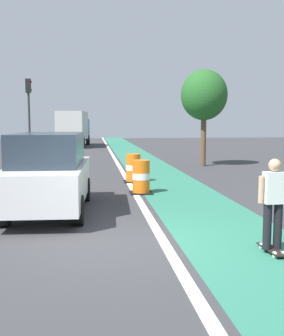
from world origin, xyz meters
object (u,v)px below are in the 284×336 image
Objects in this scene: skateboarder_on_lane at (273,203)px; street_tree_sidewalk at (204,96)px; traffic_barrel_mid at (133,168)px; delivery_truck_down_block at (74,127)px; traffic_barrel_front at (141,177)px; traffic_light_corner at (29,104)px; parked_suv_nearest at (49,172)px.

skateboarder_on_lane is 0.34× the size of street_tree_sidewalk.
skateboarder_on_lane is at bearing -79.67° from traffic_barrel_mid.
skateboarder_on_lane is 9.03m from traffic_barrel_mid.
delivery_truck_down_block is 19.55m from street_tree_sidewalk.
traffic_barrel_front is (-1.61, 6.33, -0.38)m from skateboarder_on_lane.
skateboarder_on_lane reaches higher than traffic_barrel_front.
street_tree_sidewalk is (4.20, 5.27, 3.14)m from traffic_barrel_mid.
delivery_truck_down_block is 1.52× the size of traffic_light_corner.
traffic_barrel_mid is (-0.01, 2.55, 0.00)m from traffic_barrel_front.
delivery_truck_down_block is (-3.29, 23.23, 1.31)m from traffic_barrel_mid.
traffic_barrel_mid is 0.22× the size of street_tree_sidewalk.
parked_suv_nearest is 4.29× the size of traffic_barrel_mid.
delivery_truck_down_block is at bearing 97.30° from traffic_barrel_front.
traffic_light_corner is (-3.02, 17.18, 2.47)m from parked_suv_nearest.
traffic_light_corner reaches higher than street_tree_sidewalk.
street_tree_sidewalk is at bearing -67.35° from delivery_truck_down_block.
street_tree_sidewalk is at bearing 61.76° from traffic_barrel_front.
skateboarder_on_lane is at bearing -81.31° from delivery_truck_down_block.
parked_suv_nearest is 0.93× the size of street_tree_sidewalk.
traffic_light_corner is at bearing 109.12° from skateboarder_on_lane.
parked_suv_nearest is 17.62m from traffic_light_corner.
street_tree_sidewalk is at bearing 51.39° from traffic_barrel_mid.
parked_suv_nearest is 3.66m from traffic_barrel_front.
traffic_light_corner is at bearing 115.01° from traffic_barrel_mid.
traffic_light_corner reaches higher than skateboarder_on_lane.
street_tree_sidewalk reaches higher than skateboarder_on_lane.
traffic_barrel_front is at bearing -68.88° from traffic_light_corner.
parked_suv_nearest reaches higher than traffic_barrel_mid.
street_tree_sidewalk is (9.89, -6.92, 0.17)m from traffic_light_corner.
street_tree_sidewalk is at bearing 79.63° from skateboarder_on_lane.
parked_suv_nearest is at bearing -80.04° from traffic_light_corner.
traffic_light_corner reaches higher than traffic_barrel_mid.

